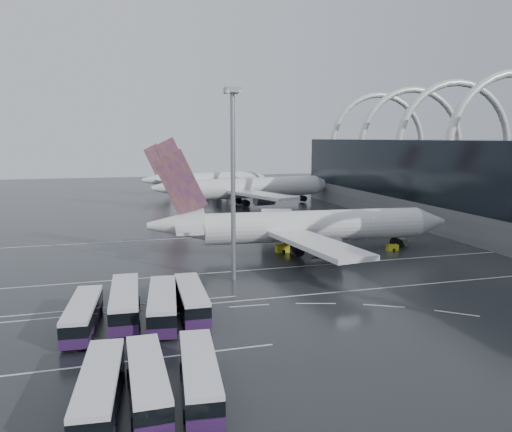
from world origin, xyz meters
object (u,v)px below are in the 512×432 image
object	(u,v)px
bus_row_near_a	(83,314)
gse_cart_belly_d	(401,242)
bus_row_near_c	(163,304)
airliner_main	(299,227)
bus_row_near_d	(191,299)
bus_row_near_b	(125,302)
gse_cart_belly_a	(392,248)
bus_row_far_b	(147,380)
floodlight_mast	(233,161)
bus_row_far_a	(100,389)
airliner_gate_b	(245,189)
gse_cart_belly_b	(355,235)
bus_row_far_c	(200,375)
airliner_gate_c	(205,180)
gse_cart_belly_c	(282,249)

from	to	relation	value
bus_row_near_a	gse_cart_belly_d	size ratio (longest dim) A/B	5.38
bus_row_near_a	bus_row_near_c	distance (m)	8.56
airliner_main	bus_row_near_d	distance (m)	34.87
bus_row_near_b	gse_cart_belly_a	distance (m)	53.00
bus_row_far_b	floodlight_mast	size ratio (longest dim) A/B	0.45
bus_row_far_a	bus_row_near_b	bearing A→B (deg)	-1.67
bus_row_near_c	gse_cart_belly_a	size ratio (longest dim) A/B	6.80
airliner_gate_b	gse_cart_belly_b	distance (m)	55.94
bus_row_near_d	airliner_main	bearing A→B (deg)	-40.28
bus_row_near_d	bus_row_far_c	bearing A→B (deg)	175.26
bus_row_far_b	floodlight_mast	world-z (taller)	floodlight_mast
airliner_gate_c	bus_row_near_d	size ratio (longest dim) A/B	3.97
airliner_gate_b	bus_row_near_c	xyz separation A→B (m)	(-33.45, -91.43, -3.36)
bus_row_far_a	bus_row_far_b	distance (m)	3.61
gse_cart_belly_a	bus_row_far_b	bearing A→B (deg)	-138.25
bus_row_near_d	gse_cart_belly_c	bearing A→B (deg)	-35.41
airliner_gate_b	bus_row_near_d	world-z (taller)	airliner_gate_b
bus_row_near_d	bus_row_far_b	world-z (taller)	bus_row_near_d
bus_row_near_d	gse_cart_belly_c	xyz separation A→B (m)	(20.56, 27.04, -1.06)
bus_row_near_b	gse_cart_belly_c	distance (m)	38.77
gse_cart_belly_c	bus_row_near_b	bearing A→B (deg)	-136.63
bus_row_near_a	gse_cart_belly_b	distance (m)	63.08
airliner_gate_b	airliner_gate_c	world-z (taller)	airliner_gate_b
gse_cart_belly_a	floodlight_mast	bearing A→B (deg)	-161.78
airliner_gate_b	floodlight_mast	world-z (taller)	floodlight_mast
floodlight_mast	gse_cart_belly_a	world-z (taller)	floodlight_mast
bus_row_far_a	gse_cart_belly_a	distance (m)	65.73
bus_row_near_a	bus_row_far_b	world-z (taller)	bus_row_near_a
gse_cart_belly_b	airliner_gate_c	bearing A→B (deg)	98.67
airliner_main	gse_cart_belly_d	distance (m)	21.29
floodlight_mast	bus_row_far_b	bearing A→B (deg)	-114.70
bus_row_far_b	gse_cart_belly_c	distance (m)	53.29
floodlight_mast	gse_cart_belly_b	bearing A→B (deg)	36.32
bus_row_far_c	airliner_gate_c	bearing A→B (deg)	-4.86
airliner_main	gse_cart_belly_b	bearing A→B (deg)	34.60
airliner_gate_c	gse_cart_belly_c	distance (m)	102.53
airliner_main	floodlight_mast	size ratio (longest dim) A/B	2.02
bus_row_far_c	gse_cart_belly_c	bearing A→B (deg)	-20.85
bus_row_near_c	bus_row_far_b	world-z (taller)	bus_row_near_c
bus_row_far_c	floodlight_mast	bearing A→B (deg)	-12.67
bus_row_near_c	floodlight_mast	bearing A→B (deg)	-34.20
airliner_gate_c	gse_cart_belly_c	bearing A→B (deg)	-109.45
airliner_main	airliner_gate_c	xyz separation A→B (m)	(1.35, 103.65, -0.07)
bus_row_far_b	floodlight_mast	bearing A→B (deg)	-25.38
bus_row_far_a	gse_cart_belly_d	size ratio (longest dim) A/B	5.41
airliner_gate_b	bus_row_far_b	bearing A→B (deg)	-116.42
airliner_gate_c	bus_row_near_b	xyz separation A→B (m)	(-32.26, -128.98, -2.77)
bus_row_far_b	bus_row_far_c	distance (m)	4.10
bus_row_near_b	floodlight_mast	world-z (taller)	floodlight_mast
bus_row_near_b	bus_row_far_c	bearing A→B (deg)	-162.20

